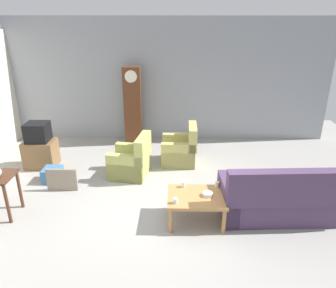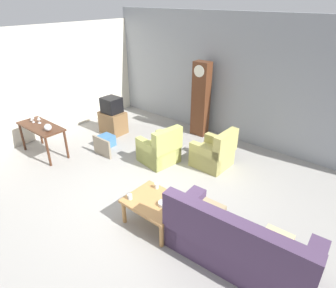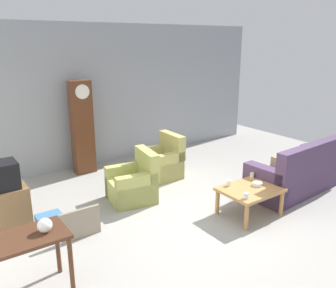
% 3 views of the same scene
% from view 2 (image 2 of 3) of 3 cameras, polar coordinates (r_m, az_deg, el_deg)
% --- Properties ---
extents(ground_plane, '(10.40, 10.40, 0.00)m').
position_cam_2_polar(ground_plane, '(5.65, -4.32, -11.20)').
color(ground_plane, '#999691').
extents(garage_door_wall, '(8.40, 0.16, 3.20)m').
position_cam_2_polar(garage_door_wall, '(7.67, 14.54, 12.00)').
color(garage_door_wall, gray).
rests_on(garage_door_wall, ground_plane).
extents(pegboard_wall_left, '(0.12, 6.40, 2.88)m').
position_cam_2_polar(pegboard_wall_left, '(8.40, -24.26, 10.65)').
color(pegboard_wall_left, silver).
rests_on(pegboard_wall_left, ground_plane).
extents(couch_floral, '(2.15, 0.99, 1.04)m').
position_cam_2_polar(couch_floral, '(4.45, 13.65, -18.91)').
color(couch_floral, '#4C3856').
rests_on(couch_floral, ground_plane).
extents(armchair_olive_near, '(0.90, 0.88, 0.92)m').
position_cam_2_polar(armchair_olive_near, '(6.71, -1.62, -1.25)').
color(armchair_olive_near, tan).
rests_on(armchair_olive_near, ground_plane).
extents(armchair_olive_far, '(0.81, 0.78, 0.92)m').
position_cam_2_polar(armchair_olive_far, '(6.64, 9.05, -1.96)').
color(armchair_olive_far, tan).
rests_on(armchair_olive_far, ground_plane).
extents(coffee_table_wood, '(0.96, 0.76, 0.48)m').
position_cam_2_polar(coffee_table_wood, '(4.93, -2.62, -11.76)').
color(coffee_table_wood, '#B27F47').
rests_on(coffee_table_wood, ground_plane).
extents(console_table_dark, '(1.30, 0.56, 0.76)m').
position_cam_2_polar(console_table_dark, '(7.54, -23.73, 2.57)').
color(console_table_dark, '#472819').
rests_on(console_table_dark, ground_plane).
extents(grandfather_clock, '(0.44, 0.30, 2.03)m').
position_cam_2_polar(grandfather_clock, '(7.91, 6.48, 8.73)').
color(grandfather_clock, '#562D19').
rests_on(grandfather_clock, ground_plane).
extents(tv_stand_cabinet, '(0.68, 0.52, 0.62)m').
position_cam_2_polar(tv_stand_cabinet, '(8.34, -10.78, 4.21)').
color(tv_stand_cabinet, brown).
rests_on(tv_stand_cabinet, ground_plane).
extents(tv_crt, '(0.48, 0.44, 0.42)m').
position_cam_2_polar(tv_crt, '(8.15, -11.10, 7.57)').
color(tv_crt, black).
rests_on(tv_crt, tv_stand_cabinet).
extents(framed_picture_leaning, '(0.60, 0.05, 0.46)m').
position_cam_2_polar(framed_picture_leaning, '(7.20, -12.92, -0.59)').
color(framed_picture_leaning, gray).
rests_on(framed_picture_leaning, ground_plane).
extents(storage_box_blue, '(0.37, 0.38, 0.29)m').
position_cam_2_polar(storage_box_blue, '(7.68, -12.18, 0.60)').
color(storage_box_blue, teal).
rests_on(storage_box_blue, ground_plane).
extents(glass_dome_cloche, '(0.17, 0.17, 0.17)m').
position_cam_2_polar(glass_dome_cloche, '(7.11, -22.65, 3.04)').
color(glass_dome_cloche, silver).
rests_on(glass_dome_cloche, console_table_dark).
extents(cup_white_porcelain, '(0.07, 0.07, 0.10)m').
position_cam_2_polar(cup_white_porcelain, '(5.15, -2.27, -8.25)').
color(cup_white_porcelain, white).
rests_on(cup_white_porcelain, coffee_table_wood).
extents(cup_blue_rimmed, '(0.08, 0.08, 0.09)m').
position_cam_2_polar(cup_blue_rimmed, '(4.94, -7.54, -10.28)').
color(cup_blue_rimmed, silver).
rests_on(cup_blue_rimmed, coffee_table_wood).
extents(cup_cream_tall, '(0.07, 0.07, 0.09)m').
position_cam_2_polar(cup_cream_tall, '(4.86, 3.07, -10.74)').
color(cup_cream_tall, beige).
rests_on(cup_cream_tall, coffee_table_wood).
extents(bowl_white_stacked, '(0.17, 0.17, 0.06)m').
position_cam_2_polar(bowl_white_stacked, '(4.78, -0.94, -11.68)').
color(bowl_white_stacked, white).
rests_on(bowl_white_stacked, coffee_table_wood).
extents(wine_glass_tall, '(0.06, 0.06, 0.16)m').
position_cam_2_polar(wine_glass_tall, '(7.88, -25.52, 4.95)').
color(wine_glass_tall, silver).
rests_on(wine_glass_tall, console_table_dark).
extents(wine_glass_mid, '(0.07, 0.07, 0.20)m').
position_cam_2_polar(wine_glass_mid, '(7.71, -25.20, 4.74)').
color(wine_glass_mid, silver).
rests_on(wine_glass_mid, console_table_dark).
extents(wine_glass_short, '(0.08, 0.08, 0.18)m').
position_cam_2_polar(wine_glass_short, '(7.61, -24.19, 4.55)').
color(wine_glass_short, silver).
rests_on(wine_glass_short, console_table_dark).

